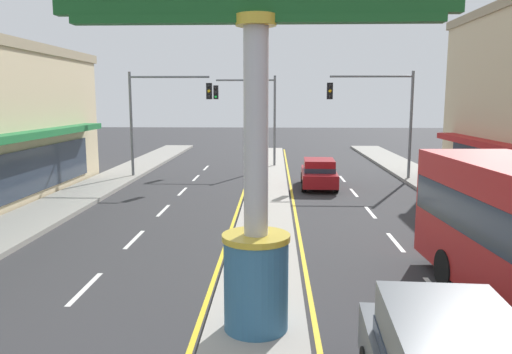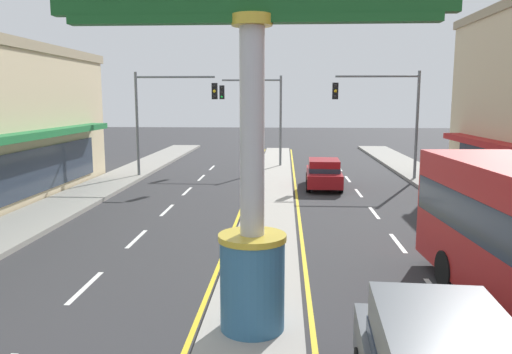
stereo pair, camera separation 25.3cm
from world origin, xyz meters
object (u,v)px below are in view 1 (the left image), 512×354
(traffic_light_median_far, at_px, (253,106))
(sedan_far_right_lane, at_px, (319,173))
(traffic_light_left_side, at_px, (161,106))
(district_sign, at_px, (256,128))
(traffic_light_right_side, at_px, (380,106))

(traffic_light_median_far, distance_m, sedan_far_right_lane, 9.44)
(traffic_light_left_side, bearing_deg, district_sign, -72.26)
(district_sign, distance_m, traffic_light_left_side, 20.57)
(traffic_light_left_side, distance_m, sedan_far_right_lane, 9.99)
(traffic_light_left_side, bearing_deg, traffic_light_right_side, -1.38)
(traffic_light_median_far, bearing_deg, sedan_far_right_lane, -64.06)
(district_sign, xyz_separation_m, sedan_far_right_lane, (2.68, 16.83, -3.33))
(district_sign, bearing_deg, sedan_far_right_lane, 80.94)
(district_sign, distance_m, traffic_light_right_side, 20.29)
(traffic_light_right_side, xyz_separation_m, sedan_far_right_lane, (-3.59, -2.47, -3.46))
(traffic_light_right_side, bearing_deg, traffic_light_median_far, 143.76)
(district_sign, bearing_deg, traffic_light_left_side, 107.74)
(traffic_light_right_side, bearing_deg, sedan_far_right_lane, -145.47)
(district_sign, xyz_separation_m, traffic_light_left_side, (-6.27, 19.60, 0.13))
(traffic_light_right_side, bearing_deg, traffic_light_left_side, 178.62)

